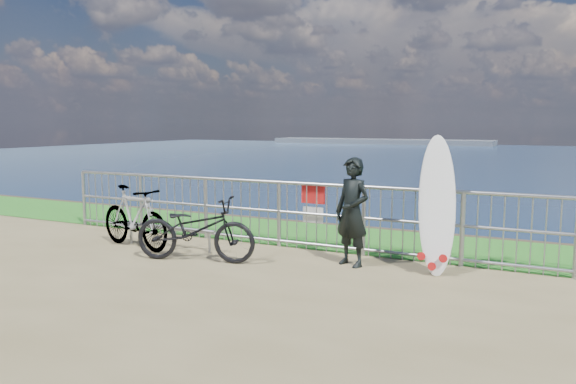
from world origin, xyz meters
The scene contains 8 objects.
grass_strip centered at (0.00, 2.70, 0.01)m, with size 120.00×120.00×0.00m, color #237720.
seascape centered at (-43.75, 147.49, -4.03)m, with size 260.00×260.00×5.00m.
railing centered at (0.02, 1.60, 0.58)m, with size 10.06×0.10×1.13m.
surfer centered at (1.04, 0.94, 0.80)m, with size 0.58×0.38×1.60m, color black.
surfboard centered at (2.24, 1.05, 0.90)m, with size 0.62×0.58×1.95m.
bicycle_near centered at (-1.17, 0.13, 0.49)m, with size 0.66×1.88×0.99m, color black.
bicycle_far centered at (-2.62, 0.42, 0.53)m, with size 0.49×1.75×1.05m, color black.
bike_rack centered at (-2.10, 0.66, 0.32)m, with size 1.84×0.05×0.38m.
Camera 1 is at (3.80, -6.73, 2.11)m, focal length 35.00 mm.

